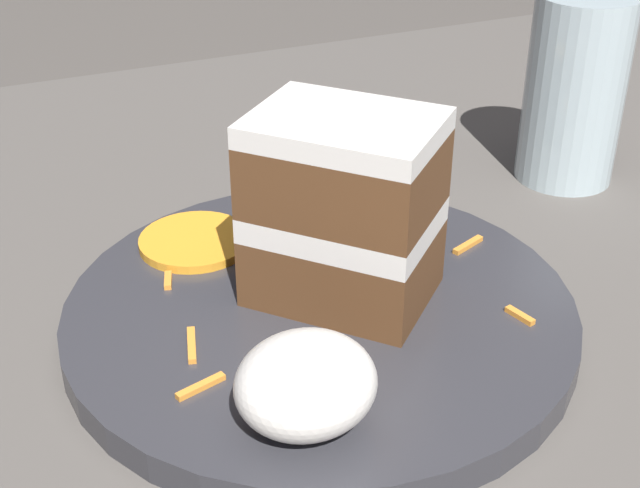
{
  "coord_description": "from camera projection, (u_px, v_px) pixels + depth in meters",
  "views": [
    {
      "loc": [
        0.11,
        0.33,
        0.32
      ],
      "look_at": [
        -0.05,
        -0.05,
        0.08
      ],
      "focal_mm": 50.0,
      "sensor_mm": 36.0,
      "label": 1
    }
  ],
  "objects": [
    {
      "name": "orange_garnish",
      "position": [
        195.0,
        241.0,
        0.54
      ],
      "size": [
        0.07,
        0.07,
        0.01
      ],
      "primitive_type": "cylinder",
      "color": "orange",
      "rests_on": "plate"
    },
    {
      "name": "ground_plane",
      "position": [
        264.0,
        435.0,
        0.46
      ],
      "size": [
        6.0,
        6.0,
        0.0
      ],
      "primitive_type": "plane",
      "color": "#4C4742",
      "rests_on": "ground"
    },
    {
      "name": "drinking_glass",
      "position": [
        573.0,
        102.0,
        0.63
      ],
      "size": [
        0.07,
        0.07,
        0.13
      ],
      "color": "silver",
      "rests_on": "dining_table"
    },
    {
      "name": "carrot_shreds_scatter",
      "position": [
        316.0,
        310.0,
        0.48
      ],
      "size": [
        0.21,
        0.15,
        0.0
      ],
      "color": "orange",
      "rests_on": "plate"
    },
    {
      "name": "cake_slice",
      "position": [
        344.0,
        209.0,
        0.47
      ],
      "size": [
        0.12,
        0.12,
        0.1
      ],
      "rotation": [
        0.0,
        0.0,
        0.74
      ],
      "color": "brown",
      "rests_on": "plate"
    },
    {
      "name": "dining_table",
      "position": [
        263.0,
        417.0,
        0.45
      ],
      "size": [
        1.39,
        1.02,
        0.02
      ],
      "primitive_type": "cube",
      "color": "#56514C",
      "rests_on": "ground"
    },
    {
      "name": "plate",
      "position": [
        320.0,
        314.0,
        0.49
      ],
      "size": [
        0.28,
        0.28,
        0.02
      ],
      "primitive_type": "cylinder",
      "color": "#333338",
      "rests_on": "dining_table"
    },
    {
      "name": "cream_dollop",
      "position": [
        306.0,
        384.0,
        0.39
      ],
      "size": [
        0.06,
        0.06,
        0.04
      ],
      "primitive_type": "ellipsoid",
      "color": "white",
      "rests_on": "plate"
    }
  ]
}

